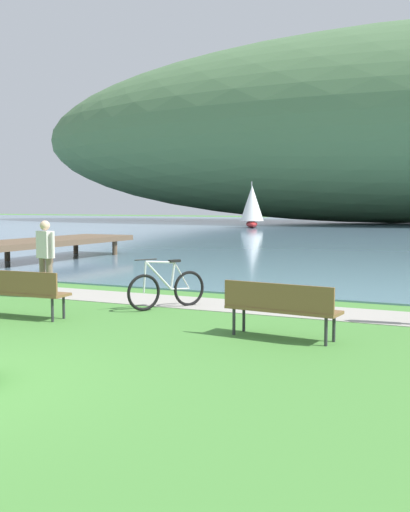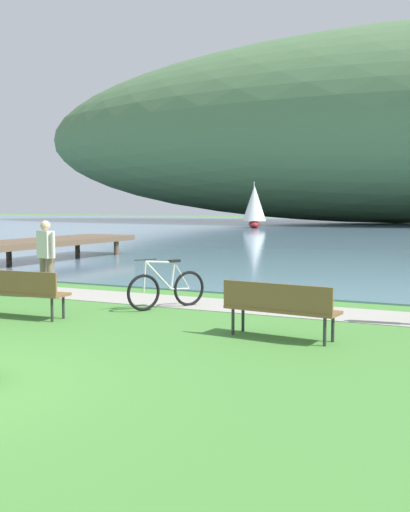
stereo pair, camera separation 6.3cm
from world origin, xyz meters
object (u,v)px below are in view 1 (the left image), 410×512
(bicycle_leaning_near_bench, at_px, (167,289))
(sailboat_mid_bay, at_px, (252,206))
(person_on_the_grass, at_px, (46,254))
(park_bench_near_camera, at_px, (20,290))
(park_bench_further_along, at_px, (281,306))

(bicycle_leaning_near_bench, bearing_deg, sailboat_mid_bay, 108.74)
(sailboat_mid_bay, bearing_deg, person_on_the_grass, -75.33)
(sailboat_mid_bay, bearing_deg, bicycle_leaning_near_bench, -71.26)
(park_bench_near_camera, height_order, bicycle_leaning_near_bench, bicycle_leaning_near_bench)
(person_on_the_grass, bearing_deg, bicycle_leaning_near_bench, -3.06)
(park_bench_further_along, xyz_separation_m, person_on_the_grass, (-6.10, 1.92, 0.46))
(park_bench_further_along, height_order, person_on_the_grass, person_on_the_grass)
(bicycle_leaning_near_bench, xyz_separation_m, person_on_the_grass, (-3.15, 0.17, 0.58))
(person_on_the_grass, relative_size, sailboat_mid_bay, 0.43)
(park_bench_near_camera, distance_m, person_on_the_grass, 2.60)
(park_bench_further_along, height_order, bicycle_leaning_near_bench, bicycle_leaning_near_bench)
(park_bench_further_along, bearing_deg, bicycle_leaning_near_bench, 149.27)
(park_bench_further_along, xyz_separation_m, bicycle_leaning_near_bench, (-2.95, 1.75, -0.12))
(bicycle_leaning_near_bench, distance_m, person_on_the_grass, 3.20)
(park_bench_near_camera, bearing_deg, person_on_the_grass, 119.19)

